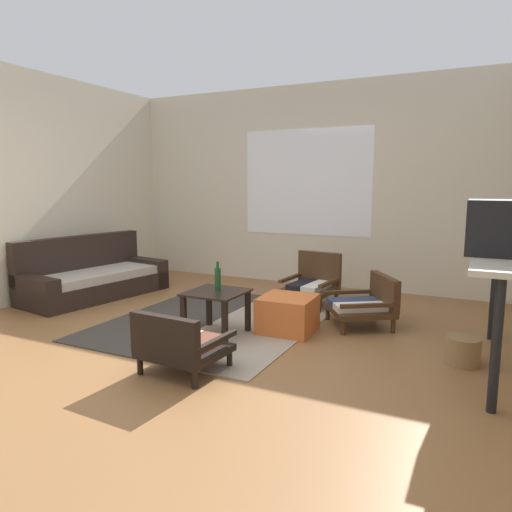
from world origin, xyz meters
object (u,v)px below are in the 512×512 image
object	(u,v)px
console_shelf	(499,268)
armchair_corner	(366,303)
ottoman_orange	(288,314)
armchair_striped_foreground	(180,344)
coffee_table	(216,301)
armchair_by_window	(313,281)
crt_television	(502,228)
glass_bottle	(218,279)
couch	(92,278)
wicker_basket	(463,351)
clay_vase	(500,231)

from	to	relation	value
console_shelf	armchair_corner	bearing A→B (deg)	148.96
ottoman_orange	armchair_striped_foreground	bearing A→B (deg)	-104.70
coffee_table	ottoman_orange	world-z (taller)	coffee_table
armchair_by_window	console_shelf	xyz separation A→B (m)	(1.86, -1.24, 0.50)
crt_television	ottoman_orange	bearing A→B (deg)	172.63
armchair_striped_foreground	ottoman_orange	xyz separation A→B (m)	(0.33, 1.27, -0.05)
armchair_striped_foreground	crt_television	world-z (taller)	crt_television
armchair_by_window	glass_bottle	distance (m)	1.52
couch	crt_television	xyz separation A→B (m)	(4.44, -0.48, 0.85)
wicker_basket	ottoman_orange	bearing A→B (deg)	174.17
clay_vase	wicker_basket	distance (m)	1.04
couch	wicker_basket	world-z (taller)	couch
armchair_by_window	ottoman_orange	world-z (taller)	armchair_by_window
clay_vase	glass_bottle	distance (m)	2.43
armchair_striped_foreground	armchair_by_window	bearing A→B (deg)	85.10
console_shelf	glass_bottle	size ratio (longest dim) A/B	6.18
armchair_striped_foreground	glass_bottle	size ratio (longest dim) A/B	2.26
coffee_table	armchair_striped_foreground	xyz separation A→B (m)	(0.22, -0.88, -0.10)
coffee_table	armchair_corner	world-z (taller)	armchair_corner
armchair_by_window	coffee_table	bearing A→B (deg)	-105.90
coffee_table	armchair_by_window	bearing A→B (deg)	74.10
console_shelf	couch	bearing A→B (deg)	174.85
console_shelf	crt_television	distance (m)	0.31
coffee_table	armchair_by_window	size ratio (longest dim) A/B	0.85
coffee_table	ottoman_orange	size ratio (longest dim) A/B	1.05
armchair_striped_foreground	wicker_basket	size ratio (longest dim) A/B	2.38
armchair_by_window	wicker_basket	distance (m)	2.08
console_shelf	crt_television	xyz separation A→B (m)	(-0.00, -0.07, 0.31)
armchair_by_window	wicker_basket	bearing A→B (deg)	-36.90
ottoman_orange	wicker_basket	distance (m)	1.54
couch	console_shelf	world-z (taller)	console_shelf
crt_television	armchair_striped_foreground	bearing A→B (deg)	-153.08
couch	armchair_corner	xyz separation A→B (m)	(3.34, 0.27, 0.01)
ottoman_orange	glass_bottle	world-z (taller)	glass_bottle
coffee_table	wicker_basket	distance (m)	2.10
console_shelf	coffee_table	bearing A→B (deg)	-174.10
glass_bottle	wicker_basket	distance (m)	2.13
couch	console_shelf	xyz separation A→B (m)	(4.45, -0.40, 0.55)
armchair_by_window	ottoman_orange	xyz separation A→B (m)	(0.13, -1.09, -0.10)
armchair_corner	clay_vase	world-z (taller)	clay_vase
armchair_corner	console_shelf	bearing A→B (deg)	-31.04
crt_television	glass_bottle	xyz separation A→B (m)	(-2.28, -0.12, -0.55)
coffee_table	couch	bearing A→B (deg)	163.66
armchair_striped_foreground	armchair_corner	size ratio (longest dim) A/B	0.75
couch	armchair_by_window	size ratio (longest dim) A/B	3.05
armchair_striped_foreground	ottoman_orange	bearing A→B (deg)	75.30
couch	clay_vase	distance (m)	4.52
coffee_table	wicker_basket	size ratio (longest dim) A/B	2.01
couch	glass_bottle	distance (m)	2.27
coffee_table	clay_vase	bearing A→B (deg)	17.24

